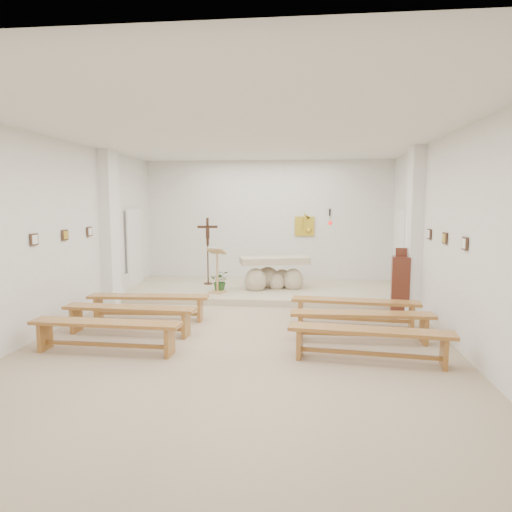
# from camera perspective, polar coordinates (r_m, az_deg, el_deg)

# --- Properties ---
(ground) EXTENTS (7.00, 10.00, 0.00)m
(ground) POSITION_cam_1_polar(r_m,az_deg,el_deg) (8.40, -1.34, -9.45)
(ground) COLOR tan
(ground) RESTS_ON ground
(wall_left) EXTENTS (0.02, 10.00, 3.50)m
(wall_left) POSITION_cam_1_polar(r_m,az_deg,el_deg) (9.20, -23.48, 2.51)
(wall_left) COLOR white
(wall_left) RESTS_ON ground
(wall_right) EXTENTS (0.02, 10.00, 3.50)m
(wall_right) POSITION_cam_1_polar(r_m,az_deg,el_deg) (8.38, 23.05, 2.16)
(wall_right) COLOR white
(wall_right) RESTS_ON ground
(wall_back) EXTENTS (7.00, 0.02, 3.50)m
(wall_back) POSITION_cam_1_polar(r_m,az_deg,el_deg) (13.03, 1.46, 4.21)
(wall_back) COLOR white
(wall_back) RESTS_ON ground
(ceiling) EXTENTS (7.00, 10.00, 0.02)m
(ceiling) POSITION_cam_1_polar(r_m,az_deg,el_deg) (8.13, -1.41, 14.87)
(ceiling) COLOR silver
(ceiling) RESTS_ON wall_back
(sanctuary_platform) EXTENTS (6.98, 3.00, 0.15)m
(sanctuary_platform) POSITION_cam_1_polar(r_m,az_deg,el_deg) (11.76, 0.85, -4.32)
(sanctuary_platform) COLOR beige
(sanctuary_platform) RESTS_ON ground
(pilaster_left) EXTENTS (0.26, 0.55, 3.50)m
(pilaster_left) POSITION_cam_1_polar(r_m,az_deg,el_deg) (10.94, -17.78, 3.36)
(pilaster_left) COLOR white
(pilaster_left) RESTS_ON ground
(pilaster_right) EXTENTS (0.26, 0.55, 3.50)m
(pilaster_right) POSITION_cam_1_polar(r_m,az_deg,el_deg) (10.28, 19.17, 3.10)
(pilaster_right) COLOR white
(pilaster_right) RESTS_ON ground
(gold_wall_relief) EXTENTS (0.55, 0.04, 0.55)m
(gold_wall_relief) POSITION_cam_1_polar(r_m,az_deg,el_deg) (12.97, 6.09, 3.71)
(gold_wall_relief) COLOR gold
(gold_wall_relief) RESTS_ON wall_back
(sanctuary_lamp) EXTENTS (0.11, 0.36, 0.44)m
(sanctuary_lamp) POSITION_cam_1_polar(r_m,az_deg,el_deg) (12.73, 9.26, 4.32)
(sanctuary_lamp) COLOR black
(sanctuary_lamp) RESTS_ON wall_back
(station_frame_left_front) EXTENTS (0.03, 0.20, 0.20)m
(station_frame_left_front) POSITION_cam_1_polar(r_m,az_deg,el_deg) (8.51, -26.00, 1.87)
(station_frame_left_front) COLOR #442A1D
(station_frame_left_front) RESTS_ON wall_left
(station_frame_left_mid) EXTENTS (0.03, 0.20, 0.20)m
(station_frame_left_mid) POSITION_cam_1_polar(r_m,az_deg,el_deg) (9.37, -22.77, 2.43)
(station_frame_left_mid) COLOR #442A1D
(station_frame_left_mid) RESTS_ON wall_left
(station_frame_left_rear) EXTENTS (0.03, 0.20, 0.20)m
(station_frame_left_rear) POSITION_cam_1_polar(r_m,az_deg,el_deg) (10.25, -20.09, 2.89)
(station_frame_left_rear) COLOR #442A1D
(station_frame_left_rear) RESTS_ON wall_left
(station_frame_right_front) EXTENTS (0.03, 0.20, 0.20)m
(station_frame_right_front) POSITION_cam_1_polar(r_m,az_deg,el_deg) (7.62, 24.64, 1.43)
(station_frame_right_front) COLOR #442A1D
(station_frame_right_front) RESTS_ON wall_right
(station_frame_right_mid) EXTENTS (0.03, 0.20, 0.20)m
(station_frame_right_mid) POSITION_cam_1_polar(r_m,az_deg,el_deg) (8.57, 22.52, 2.07)
(station_frame_right_mid) COLOR #442A1D
(station_frame_right_mid) RESTS_ON wall_right
(station_frame_right_rear) EXTENTS (0.03, 0.20, 0.20)m
(station_frame_right_rear) POSITION_cam_1_polar(r_m,az_deg,el_deg) (9.53, 20.83, 2.58)
(station_frame_right_rear) COLOR #442A1D
(station_frame_right_rear) RESTS_ON wall_right
(radiator_left) EXTENTS (0.10, 0.85, 0.52)m
(radiator_left) POSITION_cam_1_polar(r_m,az_deg,el_deg) (11.77, -16.41, -3.62)
(radiator_left) COLOR silver
(radiator_left) RESTS_ON ground
(radiator_right) EXTENTS (0.10, 0.85, 0.52)m
(radiator_right) POSITION_cam_1_polar(r_m,az_deg,el_deg) (11.15, 18.36, -4.27)
(radiator_right) COLOR silver
(radiator_right) RESTS_ON ground
(altar) EXTENTS (1.83, 1.10, 0.88)m
(altar) POSITION_cam_1_polar(r_m,az_deg,el_deg) (11.57, 2.21, -2.42)
(altar) COLOR beige
(altar) RESTS_ON sanctuary_platform
(lectern) EXTENTS (0.46, 0.41, 1.12)m
(lectern) POSITION_cam_1_polar(r_m,az_deg,el_deg) (11.03, -4.89, -1.79)
(lectern) COLOR tan
(lectern) RESTS_ON sanctuary_platform
(crucifix_stand) EXTENTS (0.53, 0.23, 1.77)m
(crucifix_stand) POSITION_cam_1_polar(r_m,az_deg,el_deg) (12.15, -6.06, 1.25)
(crucifix_stand) COLOR #331E10
(crucifix_stand) RESTS_ON sanctuary_platform
(potted_plant) EXTENTS (0.52, 0.47, 0.52)m
(potted_plant) POSITION_cam_1_polar(r_m,az_deg,el_deg) (11.25, -4.47, -3.11)
(potted_plant) COLOR #264E1F
(potted_plant) RESTS_ON sanctuary_platform
(donation_pedestal) EXTENTS (0.41, 0.41, 1.37)m
(donation_pedestal) POSITION_cam_1_polar(r_m,az_deg,el_deg) (10.24, 17.58, -3.30)
(donation_pedestal) COLOR #5D231A
(donation_pedestal) RESTS_ON ground
(bench_left_front) EXTENTS (2.40, 0.51, 0.50)m
(bench_left_front) POSITION_cam_1_polar(r_m,az_deg,el_deg) (9.35, -13.25, -5.55)
(bench_left_front) COLOR #A86F30
(bench_left_front) RESTS_ON ground
(bench_right_front) EXTENTS (2.41, 0.61, 0.50)m
(bench_right_front) POSITION_cam_1_polar(r_m,az_deg,el_deg) (8.89, 12.27, -6.16)
(bench_right_front) COLOR #A86F30
(bench_right_front) RESTS_ON ground
(bench_left_second) EXTENTS (2.40, 0.48, 0.50)m
(bench_left_second) POSITION_cam_1_polar(r_m,az_deg,el_deg) (8.44, -15.49, -6.96)
(bench_left_second) COLOR #A86F30
(bench_left_second) RESTS_ON ground
(bench_right_second) EXTENTS (2.39, 0.43, 0.50)m
(bench_right_second) POSITION_cam_1_polar(r_m,az_deg,el_deg) (7.93, 13.04, -7.78)
(bench_right_second) COLOR #A86F30
(bench_right_second) RESTS_ON ground
(bench_left_third) EXTENTS (2.39, 0.45, 0.50)m
(bench_left_third) POSITION_cam_1_polar(r_m,az_deg,el_deg) (7.56, -18.27, -8.69)
(bench_left_third) COLOR #A86F30
(bench_left_third) RESTS_ON ground
(bench_right_third) EXTENTS (2.41, 0.64, 0.50)m
(bench_right_third) POSITION_cam_1_polar(r_m,az_deg,el_deg) (6.98, 14.04, -9.83)
(bench_right_third) COLOR #A86F30
(bench_right_third) RESTS_ON ground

